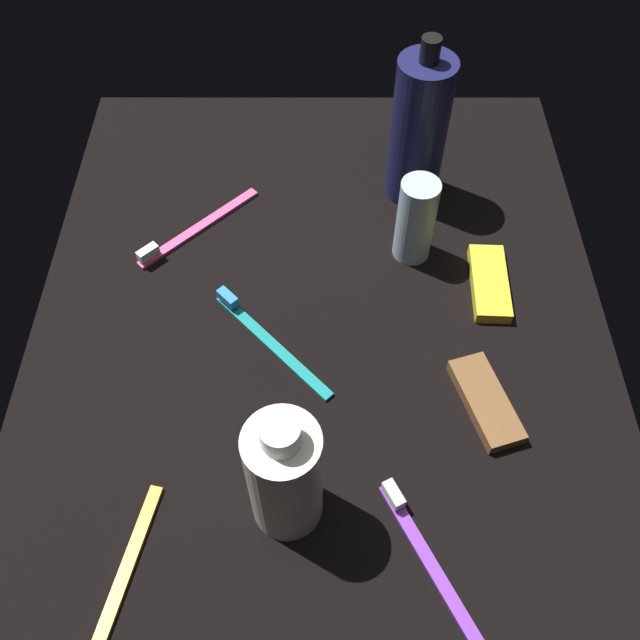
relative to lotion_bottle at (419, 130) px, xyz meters
The scene contains 10 objects.
ground_plane 27.66cm from the lotion_bottle, 153.09° to the left, with size 84.00×64.00×1.20cm, color black.
lotion_bottle is the anchor object (origin of this frame).
bodywash_bottle 44.80cm from the lotion_bottle, 160.87° to the left, with size 6.49×6.49×16.37cm.
deodorant_stick 11.48cm from the lotion_bottle, behind, with size 4.43×4.43×10.89cm, color silver.
toothbrush_pink 29.75cm from the lotion_bottle, 105.77° to the left, with size 13.44×13.71×2.10cm.
toothbrush_purple 48.19cm from the lotion_bottle, behind, with size 16.57×9.27×2.10cm.
toothbrush_teal 30.67cm from the lotion_bottle, 143.12° to the left, with size 13.89×13.25×2.10cm.
toothbrush_orange 58.91cm from the lotion_bottle, 149.82° to the left, with size 17.84×5.04×2.10cm.
snack_bar_yellow 19.94cm from the lotion_bottle, 154.22° to the right, with size 10.40×4.00×1.50cm, color yellow.
snack_bar_brown 33.12cm from the lotion_bottle, behind, with size 10.40×4.00×1.50cm, color brown.
Camera 1 is at (-41.83, -0.01, 61.80)cm, focal length 38.12 mm.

